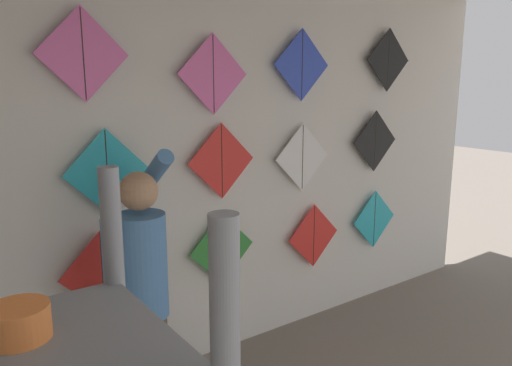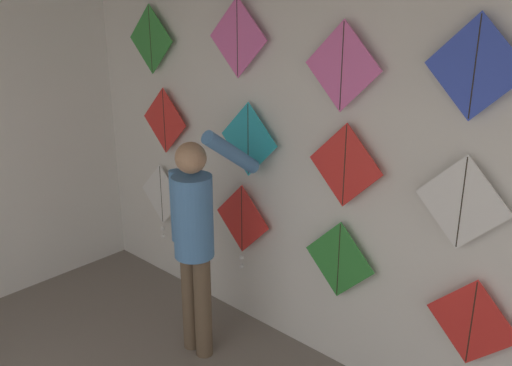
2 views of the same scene
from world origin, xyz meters
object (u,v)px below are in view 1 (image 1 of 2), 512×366
object	(u,v)px
kite_12	(213,74)
kite_13	(302,65)
kite_7	(222,161)
kite_14	(388,60)
kite_6	(107,172)
kite_8	(302,157)
kite_3	(314,236)
kite_2	(222,249)
kite_4	(374,219)
kite_1	(103,276)
shopkeeper	(142,284)
kite_9	(375,141)
kite_11	(83,54)

from	to	relation	value
kite_12	kite_13	size ratio (longest dim) A/B	1.00
kite_7	kite_14	distance (m)	1.85
kite_6	kite_8	size ratio (longest dim) A/B	1.00
kite_3	kite_12	xyz separation A→B (m)	(-0.94, 0.00, 1.30)
kite_6	kite_14	bearing A→B (deg)	0.00
kite_2	kite_6	xyz separation A→B (m)	(-0.81, 0.00, 0.65)
kite_8	kite_2	bearing A→B (deg)	180.00
kite_2	kite_3	xyz separation A→B (m)	(0.89, 0.00, -0.07)
kite_4	kite_1	bearing A→B (deg)	-179.98
kite_1	kite_13	distance (m)	2.06
shopkeeper	kite_2	xyz separation A→B (m)	(0.83, 0.50, -0.11)
kite_9	kite_14	size ratio (longest dim) A/B	1.00
kite_11	kite_13	world-z (taller)	kite_11
kite_2	kite_3	size ratio (longest dim) A/B	1.00
kite_7	kite_12	distance (m)	0.59
kite_1	kite_6	bearing A→B (deg)	0.61
kite_1	kite_8	distance (m)	1.73
kite_2	kite_3	bearing A→B (deg)	0.00
kite_4	kite_14	bearing A→B (deg)	0.00
kite_1	kite_3	world-z (taller)	kite_1
kite_1	kite_6	world-z (taller)	kite_6
kite_11	kite_9	bearing A→B (deg)	0.00
kite_9	kite_13	distance (m)	1.08
kite_2	kite_9	distance (m)	1.73
kite_7	kite_8	size ratio (longest dim) A/B	1.00
kite_13	kite_7	bearing A→B (deg)	180.00
kite_12	kite_3	bearing A→B (deg)	0.00
shopkeeper	kite_14	world-z (taller)	kite_14
kite_3	kite_11	world-z (taller)	kite_11
kite_3	kite_9	xyz separation A→B (m)	(0.70, 0.00, 0.74)
kite_2	kite_8	bearing A→B (deg)	0.00
kite_2	kite_14	distance (m)	2.19
shopkeeper	kite_11	xyz separation A→B (m)	(-0.08, 0.50, 1.23)
shopkeeper	kite_7	xyz separation A→B (m)	(0.83, 0.50, 0.53)
kite_3	kite_12	size ratio (longest dim) A/B	1.00
shopkeeper	kite_2	size ratio (longest dim) A/B	3.11
kite_4	kite_8	distance (m)	1.10
shopkeeper	kite_8	xyz separation A→B (m)	(1.58, 0.50, 0.49)
shopkeeper	kite_4	bearing A→B (deg)	12.04
kite_1	kite_9	bearing A→B (deg)	0.02
kite_7	kite_9	size ratio (longest dim) A/B	1.00
kite_2	kite_1	bearing A→B (deg)	-179.95
kite_4	kite_9	distance (m)	0.72
kite_4	kite_7	bearing A→B (deg)	180.00
kite_2	kite_4	xyz separation A→B (m)	(1.64, 0.00, -0.05)
kite_3	kite_14	world-z (taller)	kite_14
kite_13	kite_14	bearing A→B (deg)	0.00
kite_3	kite_7	distance (m)	1.14
kite_1	kite_14	size ratio (longest dim) A/B	1.26
kite_4	kite_9	bearing A→B (deg)	180.00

